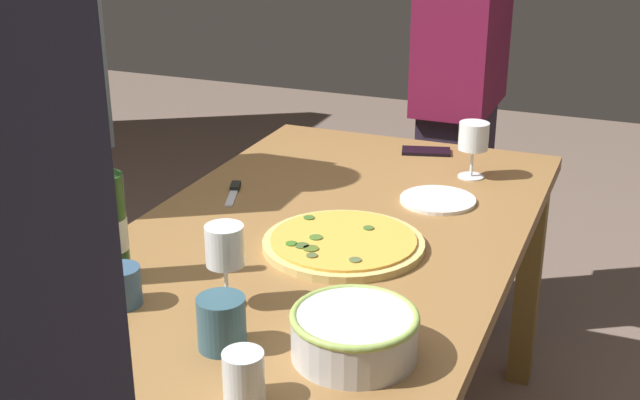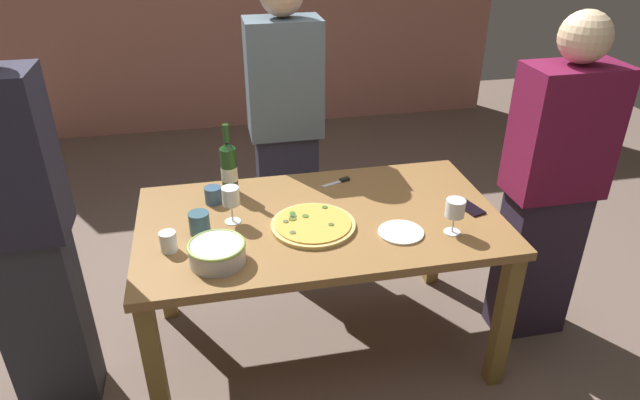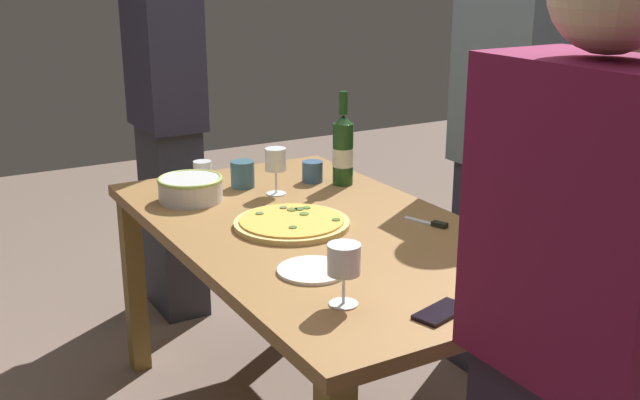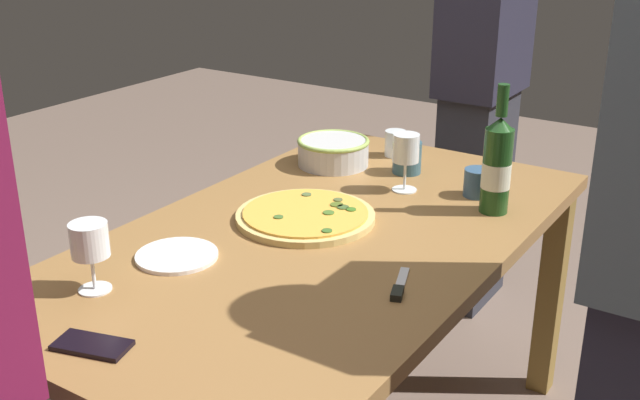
{
  "view_description": "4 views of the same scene",
  "coord_description": "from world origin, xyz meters",
  "px_view_note": "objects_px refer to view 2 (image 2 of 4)",
  "views": [
    {
      "loc": [
        -1.66,
        -0.68,
        1.55
      ],
      "look_at": [
        0.0,
        0.0,
        0.84
      ],
      "focal_mm": 47.21,
      "sensor_mm": 36.0,
      "label": 1
    },
    {
      "loc": [
        -0.44,
        -2.11,
        2.03
      ],
      "look_at": [
        0.0,
        0.0,
        0.84
      ],
      "focal_mm": 31.69,
      "sensor_mm": 36.0,
      "label": 2
    },
    {
      "loc": [
        1.97,
        -1.14,
        1.55
      ],
      "look_at": [
        0.0,
        0.0,
        0.84
      ],
      "focal_mm": 43.05,
      "sensor_mm": 36.0,
      "label": 3
    },
    {
      "loc": [
        1.5,
        0.99,
        1.55
      ],
      "look_at": [
        0.0,
        0.0,
        0.84
      ],
      "focal_mm": 43.66,
      "sensor_mm": 36.0,
      "label": 4
    }
  ],
  "objects_px": {
    "cell_phone": "(470,208)",
    "person_host": "(17,227)",
    "person_guest_left": "(286,128)",
    "cup_ceramic": "(168,242)",
    "pizza_knife": "(339,181)",
    "pizza": "(313,225)",
    "cup_spare": "(199,223)",
    "cup_amber": "(213,195)",
    "person_guest_right": "(551,188)",
    "wine_glass_by_bottle": "(231,197)",
    "serving_bowl": "(217,252)",
    "wine_glass_near_pizza": "(455,210)",
    "side_plate": "(401,232)",
    "dining_table": "(320,235)",
    "wine_bottle": "(229,168)"
  },
  "relations": [
    {
      "from": "cell_phone",
      "to": "person_host",
      "type": "xyz_separation_m",
      "value": [
        -1.89,
        -0.01,
        0.14
      ]
    },
    {
      "from": "cell_phone",
      "to": "person_guest_left",
      "type": "height_order",
      "value": "person_guest_left"
    },
    {
      "from": "cup_ceramic",
      "to": "pizza_knife",
      "type": "xyz_separation_m",
      "value": [
        0.81,
        0.44,
        -0.04
      ]
    },
    {
      "from": "pizza",
      "to": "cup_spare",
      "type": "bearing_deg",
      "value": 174.01
    },
    {
      "from": "cup_amber",
      "to": "person_guest_right",
      "type": "distance_m",
      "value": 1.57
    },
    {
      "from": "cup_spare",
      "to": "person_guest_left",
      "type": "height_order",
      "value": "person_guest_left"
    },
    {
      "from": "wine_glass_by_bottle",
      "to": "pizza_knife",
      "type": "height_order",
      "value": "wine_glass_by_bottle"
    },
    {
      "from": "cup_amber",
      "to": "cup_spare",
      "type": "relative_size",
      "value": 0.81
    },
    {
      "from": "pizza",
      "to": "cell_phone",
      "type": "bearing_deg",
      "value": 0.78
    },
    {
      "from": "cup_amber",
      "to": "pizza_knife",
      "type": "xyz_separation_m",
      "value": [
        0.62,
        0.08,
        -0.03
      ]
    },
    {
      "from": "cup_ceramic",
      "to": "cell_phone",
      "type": "relative_size",
      "value": 0.58
    },
    {
      "from": "person_host",
      "to": "serving_bowl",
      "type": "bearing_deg",
      "value": -17.12
    },
    {
      "from": "cup_spare",
      "to": "person_host",
      "type": "distance_m",
      "value": 0.69
    },
    {
      "from": "cup_amber",
      "to": "serving_bowl",
      "type": "bearing_deg",
      "value": -90.52
    },
    {
      "from": "wine_glass_near_pizza",
      "to": "side_plate",
      "type": "relative_size",
      "value": 0.81
    },
    {
      "from": "serving_bowl",
      "to": "person_guest_left",
      "type": "height_order",
      "value": "person_guest_left"
    },
    {
      "from": "wine_glass_near_pizza",
      "to": "serving_bowl",
      "type": "bearing_deg",
      "value": -179.16
    },
    {
      "from": "cup_amber",
      "to": "cup_spare",
      "type": "height_order",
      "value": "cup_spare"
    },
    {
      "from": "side_plate",
      "to": "pizza_knife",
      "type": "bearing_deg",
      "value": 105.72
    },
    {
      "from": "dining_table",
      "to": "pizza_knife",
      "type": "xyz_separation_m",
      "value": [
        0.16,
        0.31,
        0.1
      ]
    },
    {
      "from": "cup_ceramic",
      "to": "serving_bowl",
      "type": "bearing_deg",
      "value": -32.56
    },
    {
      "from": "cup_spare",
      "to": "cup_amber",
      "type": "bearing_deg",
      "value": 75.47
    },
    {
      "from": "wine_glass_by_bottle",
      "to": "person_guest_right",
      "type": "relative_size",
      "value": 0.1
    },
    {
      "from": "wine_bottle",
      "to": "side_plate",
      "type": "distance_m",
      "value": 0.86
    },
    {
      "from": "cup_ceramic",
      "to": "pizza_knife",
      "type": "height_order",
      "value": "cup_ceramic"
    },
    {
      "from": "wine_bottle",
      "to": "cup_spare",
      "type": "relative_size",
      "value": 3.56
    },
    {
      "from": "wine_glass_near_pizza",
      "to": "dining_table",
      "type": "bearing_deg",
      "value": 155.56
    },
    {
      "from": "serving_bowl",
      "to": "cup_spare",
      "type": "xyz_separation_m",
      "value": [
        -0.06,
        0.23,
        0.0
      ]
    },
    {
      "from": "wine_glass_by_bottle",
      "to": "side_plate",
      "type": "bearing_deg",
      "value": -19.26
    },
    {
      "from": "dining_table",
      "to": "pizza_knife",
      "type": "relative_size",
      "value": 10.4
    },
    {
      "from": "pizza_knife",
      "to": "person_host",
      "type": "height_order",
      "value": "person_host"
    },
    {
      "from": "person_host",
      "to": "cup_ceramic",
      "type": "bearing_deg",
      "value": -9.72
    },
    {
      "from": "wine_glass_by_bottle",
      "to": "person_host",
      "type": "bearing_deg",
      "value": -172.28
    },
    {
      "from": "wine_bottle",
      "to": "pizza_knife",
      "type": "xyz_separation_m",
      "value": [
        0.53,
        -0.0,
        -0.13
      ]
    },
    {
      "from": "wine_bottle",
      "to": "side_plate",
      "type": "xyz_separation_m",
      "value": [
        0.68,
        -0.51,
        -0.13
      ]
    },
    {
      "from": "pizza_knife",
      "to": "person_host",
      "type": "xyz_separation_m",
      "value": [
        -1.37,
        -0.38,
        0.14
      ]
    },
    {
      "from": "pizza_knife",
      "to": "person_guest_right",
      "type": "distance_m",
      "value": 0.99
    },
    {
      "from": "cup_ceramic",
      "to": "cell_phone",
      "type": "distance_m",
      "value": 1.33
    },
    {
      "from": "wine_bottle",
      "to": "cup_ceramic",
      "type": "distance_m",
      "value": 0.53
    },
    {
      "from": "wine_glass_by_bottle",
      "to": "cup_ceramic",
      "type": "bearing_deg",
      "value": -146.99
    },
    {
      "from": "wine_glass_by_bottle",
      "to": "cup_amber",
      "type": "height_order",
      "value": "wine_glass_by_bottle"
    },
    {
      "from": "wine_bottle",
      "to": "wine_glass_by_bottle",
      "type": "height_order",
      "value": "wine_bottle"
    },
    {
      "from": "pizza",
      "to": "wine_glass_by_bottle",
      "type": "bearing_deg",
      "value": 160.97
    },
    {
      "from": "wine_bottle",
      "to": "cup_amber",
      "type": "distance_m",
      "value": 0.15
    },
    {
      "from": "person_guest_left",
      "to": "person_guest_right",
      "type": "distance_m",
      "value": 1.41
    },
    {
      "from": "pizza",
      "to": "cup_amber",
      "type": "bearing_deg",
      "value": 143.11
    },
    {
      "from": "cell_phone",
      "to": "side_plate",
      "type": "bearing_deg",
      "value": -175.94
    },
    {
      "from": "side_plate",
      "to": "dining_table",
      "type": "bearing_deg",
      "value": 146.89
    },
    {
      "from": "person_guest_right",
      "to": "dining_table",
      "type": "bearing_deg",
      "value": 0.0
    },
    {
      "from": "person_host",
      "to": "cell_phone",
      "type": "bearing_deg",
      "value": -3.21
    }
  ]
}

